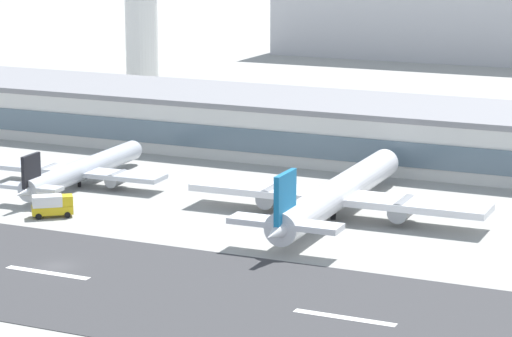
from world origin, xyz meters
TOP-DOWN VIEW (x-y plane):
  - ground_plane at (0.00, 0.00)m, footprint 1400.00×1400.00m
  - runway_strip at (0.00, -2.90)m, footprint 800.00×33.81m
  - runway_centreline_dash_4 at (0.45, -2.90)m, footprint 12.00×1.20m
  - runway_centreline_dash_5 at (39.94, -2.90)m, footprint 12.00×1.20m
  - terminal_building at (0.27, 79.70)m, footprint 214.01×26.81m
  - distant_hotel_block at (-13.91, 228.75)m, footprint 105.93×25.95m
  - airliner_black_tail_gate_0 at (-21.91, 38.79)m, footprint 29.17×38.76m
  - airliner_blue_tail_gate_1 at (23.34, 36.86)m, footprint 45.48×52.04m
  - service_box_truck_2 at (-14.83, 20.57)m, footprint 6.21×5.57m

SIDE VIEW (x-z plane):
  - ground_plane at x=0.00m, z-range 0.00..0.00m
  - runway_strip at x=0.00m, z-range 0.00..0.08m
  - runway_centreline_dash_4 at x=0.45m, z-range 0.08..0.09m
  - runway_centreline_dash_5 at x=39.94m, z-range 0.08..0.09m
  - service_box_truck_2 at x=-14.83m, z-range 0.16..3.41m
  - airliner_black_tail_gate_0 at x=-21.91m, z-range -1.46..6.62m
  - airliner_blue_tail_gate_1 at x=23.34m, z-range -1.97..8.89m
  - terminal_building at x=0.27m, z-range 0.00..10.37m
  - distant_hotel_block at x=-13.91m, z-range 0.00..34.91m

